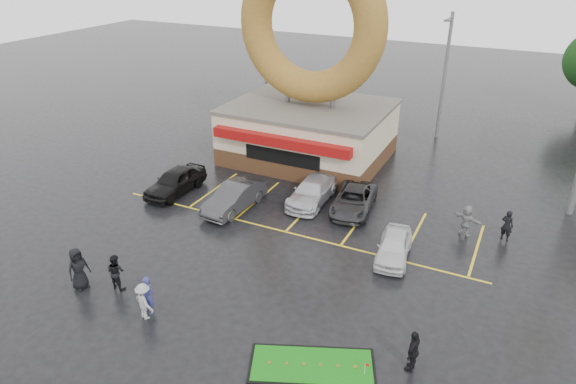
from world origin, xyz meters
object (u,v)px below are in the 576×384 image
at_px(car_black, 175,181).
at_px(putting_green, 312,365).
at_px(donut_shop, 309,94).
at_px(person_cameraman, 413,351).
at_px(streetlight_left, 265,58).
at_px(dumpster, 239,137).
at_px(car_dgrey, 234,197).
at_px(car_white, 394,246).
at_px(car_grey, 354,200).
at_px(streetlight_mid, 444,74).
at_px(car_silver, 312,191).
at_px(person_blue, 148,295).

relative_size(car_black, putting_green, 0.90).
height_order(donut_shop, person_cameraman, donut_shop).
bearing_deg(streetlight_left, dumpster, -77.18).
height_order(car_dgrey, putting_green, car_dgrey).
height_order(dumpster, putting_green, dumpster).
height_order(car_white, putting_green, car_white).
bearing_deg(person_cameraman, car_grey, -142.45).
xyz_separation_m(streetlight_mid, dumpster, (-12.39, -8.09, -4.13)).
xyz_separation_m(car_dgrey, dumpster, (-4.77, 8.43, -0.07)).
bearing_deg(donut_shop, car_black, -119.85).
bearing_deg(putting_green, car_dgrey, 134.07).
height_order(car_grey, car_white, car_grey).
relative_size(car_black, car_silver, 0.95).
bearing_deg(putting_green, car_silver, 113.72).
distance_m(streetlight_mid, dumpster, 15.36).
bearing_deg(car_grey, streetlight_left, 126.41).
height_order(streetlight_mid, car_white, streetlight_mid).
xyz_separation_m(streetlight_mid, car_grey, (-1.70, -13.76, -4.17)).
bearing_deg(donut_shop, streetlight_mid, 48.62).
bearing_deg(car_dgrey, streetlight_left, 117.14).
height_order(streetlight_left, car_white, streetlight_left).
bearing_deg(person_blue, streetlight_mid, 78.59).
relative_size(donut_shop, streetlight_left, 1.50).
distance_m(streetlight_left, car_white, 23.00).
relative_size(streetlight_mid, car_grey, 2.04).
xyz_separation_m(streetlight_left, person_blue, (7.91, -24.52, -3.97)).
xyz_separation_m(donut_shop, streetlight_left, (-7.00, 6.95, 0.32)).
distance_m(car_dgrey, car_silver, 4.39).
bearing_deg(car_black, person_blue, -56.22).
bearing_deg(streetlight_mid, person_cameraman, -80.40).
bearing_deg(car_grey, putting_green, -84.79).
bearing_deg(dumpster, car_silver, -26.01).
xyz_separation_m(car_dgrey, car_grey, (5.91, 2.76, -0.11)).
bearing_deg(person_cameraman, car_dgrey, -114.38).
distance_m(donut_shop, dumpster, 6.60).
height_order(car_silver, putting_green, car_silver).
bearing_deg(car_dgrey, putting_green, -41.16).
bearing_deg(streetlight_left, car_dgrey, -67.64).
relative_size(streetlight_left, putting_green, 1.88).
bearing_deg(putting_green, streetlight_mid, 92.06).
distance_m(car_grey, person_blue, 12.55).
relative_size(dumpster, putting_green, 0.38).
height_order(donut_shop, car_black, donut_shop).
distance_m(car_grey, putting_green, 11.88).
bearing_deg(car_black, car_white, -2.71).
distance_m(streetlight_left, streetlight_mid, 14.04).
bearing_deg(putting_green, donut_shop, 114.47).
relative_size(car_silver, person_blue, 2.77).
bearing_deg(car_white, person_cameraman, -76.93).
distance_m(streetlight_mid, car_white, 17.97).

